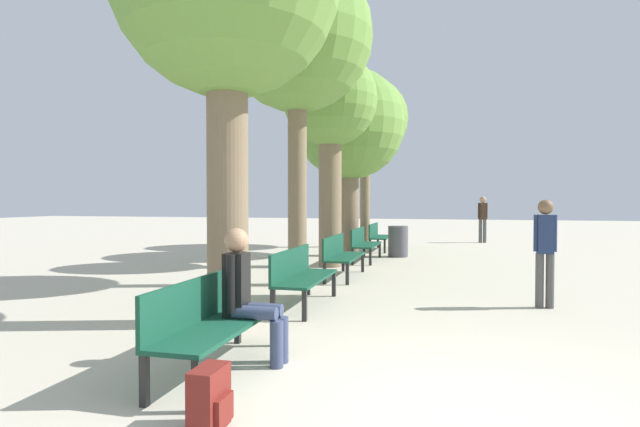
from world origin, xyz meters
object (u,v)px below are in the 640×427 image
Objects in this scene: bench_row_1 at (300,273)px; tree_row_4 at (365,120)px; bench_row_3 at (363,242)px; tree_row_3 at (350,126)px; pedestrian_near at (483,216)px; bench_row_0 at (211,317)px; backpack at (210,400)px; trash_bin at (398,241)px; bench_row_2 at (340,253)px; tree_row_1 at (297,39)px; bench_row_4 at (378,235)px; tree_row_2 at (330,107)px; person_seated at (248,292)px; pedestrian_mid at (545,246)px.

tree_row_4 is (-0.59, 9.78, 3.82)m from bench_row_1.
tree_row_3 reaches higher than bench_row_3.
bench_row_0 is at bearing -102.50° from pedestrian_near.
trash_bin reaches higher than backpack.
bench_row_3 is at bearing 93.20° from backpack.
bench_row_3 is at bearing -123.13° from trash_bin.
bench_row_2 is at bearing -100.89° from trash_bin.
bench_row_3 is 7.62m from pedestrian_near.
bench_row_3 is at bearing 81.54° from tree_row_1.
pedestrian_near is at bearing 70.49° from bench_row_2.
bench_row_4 is at bearing 71.06° from tree_row_3.
tree_row_1 reaches higher than bench_row_3.
tree_row_2 reaches higher than person_seated.
pedestrian_near is at bearing 78.14° from person_seated.
person_seated is at bearing -88.35° from bench_row_3.
pedestrian_mid reaches higher than backpack.
bench_row_3 is 3.48m from tree_row_3.
trash_bin is at bearing -115.36° from pedestrian_near.
bench_row_2 is 0.31× the size of tree_row_1.
bench_row_2 and bench_row_3 have the same top height.
bench_row_4 is at bearing 90.00° from bench_row_3.
bench_row_1 is at bearing 90.00° from bench_row_0.
tree_row_4 is at bearing 90.00° from tree_row_1.
bench_row_2 is 1.00× the size of bench_row_4.
pedestrian_mid reaches higher than bench_row_4.
bench_row_2 is at bearing -90.00° from bench_row_4.
pedestrian_mid reaches higher than bench_row_3.
tree_row_2 is at bearing -118.97° from trash_bin.
trash_bin is at bearing 83.57° from bench_row_1.
person_seated is (0.24, -5.51, 0.19)m from bench_row_2.
pedestrian_near is at bearing 54.36° from tree_row_3.
bench_row_3 is 0.36× the size of tree_row_2.
tree_row_3 is at bearing 90.00° from tree_row_1.
tree_row_4 is 3.64× the size of pedestrian_mid.
pedestrian_mid is at bearing 12.41° from bench_row_1.
pedestrian_near is at bearing 80.15° from backpack.
backpack is (0.55, -12.72, -0.28)m from bench_row_4.
tree_row_4 reaches higher than pedestrian_near.
pedestrian_near is 2.01× the size of trash_bin.
backpack is at bearing -84.07° from tree_row_3.
tree_row_3 is 3.57m from trash_bin.
tree_row_4 is (-0.59, 1.08, 3.82)m from bench_row_4.
tree_row_2 reaches higher than bench_row_0.
bench_row_2 is 5.80m from bench_row_4.
person_seated is (0.84, -4.42, -3.89)m from tree_row_1.
bench_row_2 is 7.89m from tree_row_4.
tree_row_4 is at bearing 98.49° from bench_row_3.
bench_row_0 is 1.06× the size of pedestrian_near.
bench_row_3 is (0.00, 5.80, 0.00)m from bench_row_1.
bench_row_1 reaches higher than backpack.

